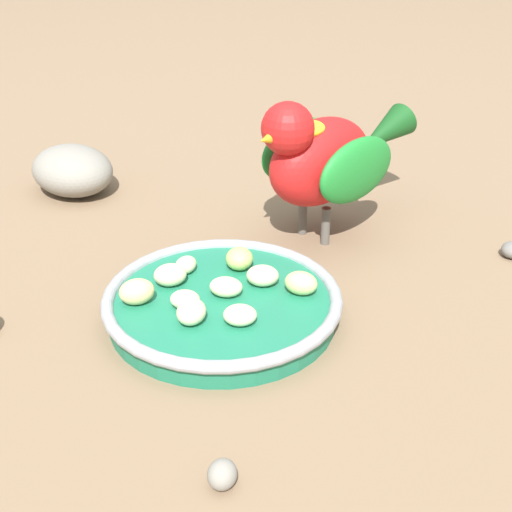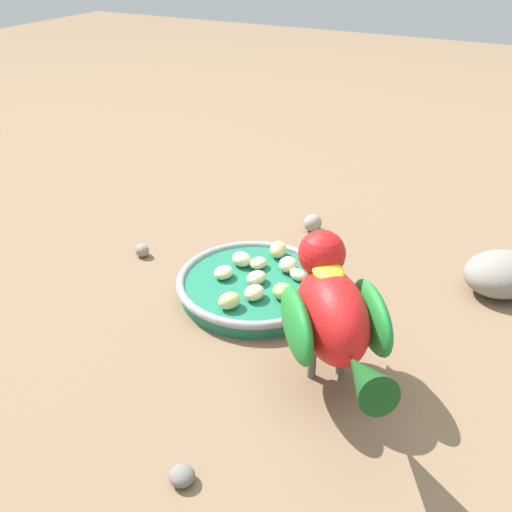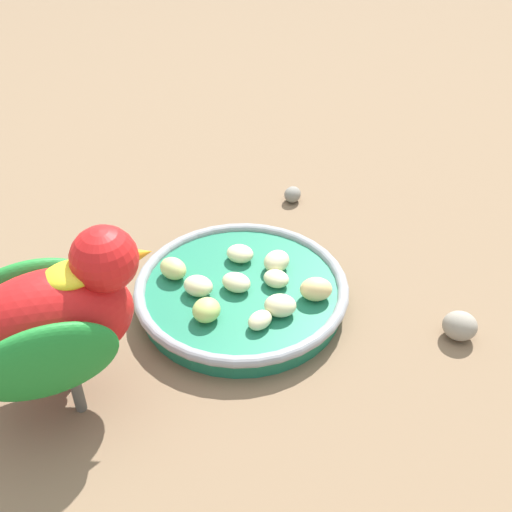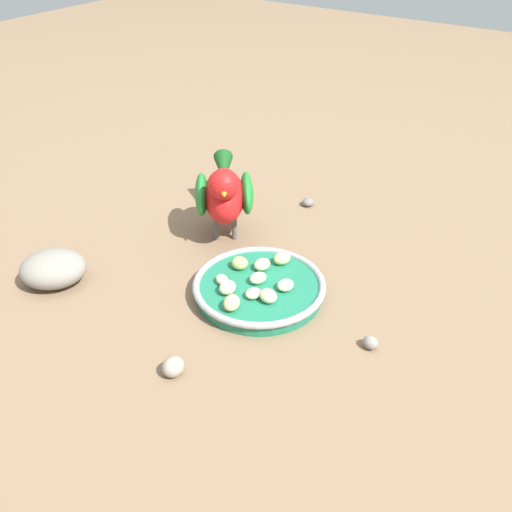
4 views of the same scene
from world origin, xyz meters
name	(u,v)px [view 3 (image 3 of 4)]	position (x,y,z in m)	size (l,w,h in m)	color
ground_plane	(251,297)	(0.00, 0.00, 0.00)	(4.00, 4.00, 0.00)	#7A6047
feeding_bowl	(242,292)	(0.01, -0.01, 0.01)	(0.20, 0.20, 0.03)	#1E7251
apple_piece_0	(198,286)	(0.03, -0.04, 0.03)	(0.03, 0.02, 0.02)	beige
apple_piece_1	(277,261)	(-0.02, 0.02, 0.03)	(0.03, 0.02, 0.02)	beige
apple_piece_2	(236,282)	(0.02, -0.01, 0.03)	(0.03, 0.02, 0.02)	beige
apple_piece_3	(280,305)	(0.04, 0.04, 0.03)	(0.03, 0.02, 0.02)	beige
apple_piece_4	(206,310)	(0.06, -0.03, 0.03)	(0.03, 0.02, 0.02)	#B2CC66
apple_piece_5	(173,268)	(0.01, -0.07, 0.03)	(0.03, 0.02, 0.02)	#C6D17A
apple_piece_6	(260,320)	(0.06, 0.02, 0.03)	(0.02, 0.02, 0.01)	beige
apple_piece_7	(240,254)	(-0.03, -0.02, 0.03)	(0.03, 0.02, 0.02)	beige
apple_piece_8	(316,289)	(0.01, 0.06, 0.03)	(0.03, 0.02, 0.02)	#E5C67F
apple_piece_9	(275,281)	(0.00, 0.02, 0.03)	(0.03, 0.02, 0.01)	beige
parrot	(43,319)	(0.16, -0.12, 0.09)	(0.16, 0.19, 0.15)	#59544C
pebble_0	(460,326)	(0.01, 0.20, 0.01)	(0.03, 0.03, 0.03)	gray
pebble_1	(293,195)	(-0.18, 0.01, 0.01)	(0.02, 0.02, 0.02)	gray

